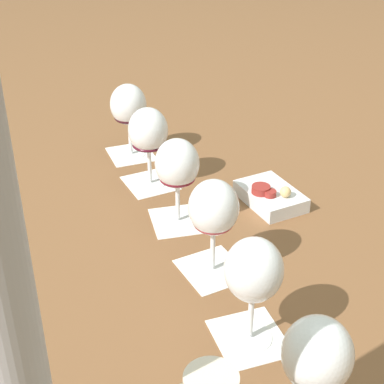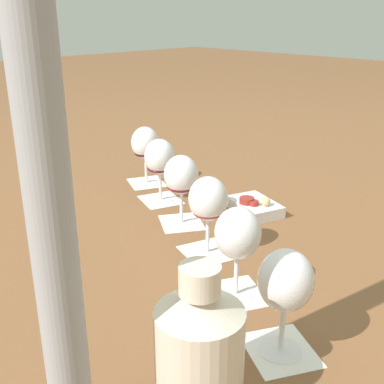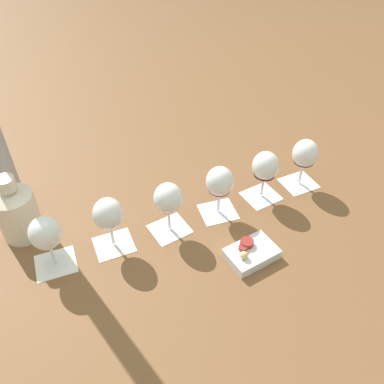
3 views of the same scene
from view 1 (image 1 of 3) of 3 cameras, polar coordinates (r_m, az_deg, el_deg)
name	(u,v)px [view 1 (image 1 of 3)]	position (r m, az deg, el deg)	size (l,w,h in m)	color
ground_plane	(192,245)	(1.01, -0.01, -5.20)	(8.00, 8.00, 0.00)	brown
tasting_card_1	(249,337)	(0.84, 5.58, -13.85)	(0.13, 0.13, 0.00)	white
tasting_card_2	(212,269)	(0.96, 1.98, -7.50)	(0.13, 0.12, 0.00)	white
tasting_card_3	(178,220)	(1.07, -1.37, -2.78)	(0.14, 0.13, 0.00)	white
tasting_card_4	(150,183)	(1.20, -4.07, 0.89)	(0.13, 0.12, 0.00)	white
tasting_card_5	(131,154)	(1.32, -5.92, 3.69)	(0.13, 0.13, 0.00)	white
wine_glass_0	(317,360)	(0.67, 11.98, -15.62)	(0.08, 0.08, 0.16)	white
wine_glass_1	(253,275)	(0.77, 5.98, -7.99)	(0.08, 0.08, 0.16)	white
wine_glass_2	(213,212)	(0.89, 2.10, -1.94)	(0.08, 0.08, 0.16)	white
wine_glass_3	(177,167)	(1.02, -1.44, 2.39)	(0.08, 0.08, 0.16)	white
wine_glass_4	(148,134)	(1.15, -4.27, 5.68)	(0.08, 0.08, 0.16)	white
wine_glass_5	(128,108)	(1.27, -6.18, 8.10)	(0.08, 0.08, 0.16)	white
snack_dish	(270,196)	(1.13, 7.60, -0.36)	(0.15, 0.13, 0.05)	silver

